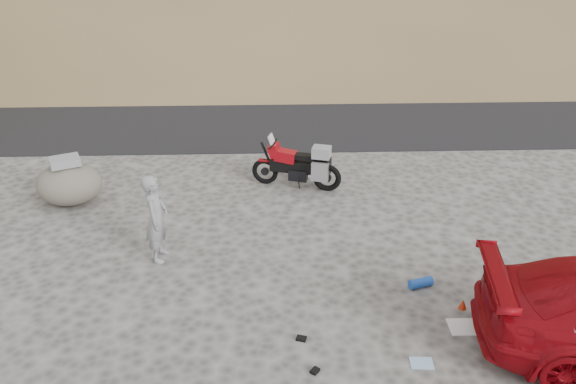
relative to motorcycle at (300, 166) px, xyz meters
name	(u,v)px	position (x,y,z in m)	size (l,w,h in m)	color
ground	(297,273)	(-0.23, -3.45, -0.53)	(140.00, 140.00, 0.00)	#484542
road	(283,111)	(-0.23, 5.55, -0.53)	(120.00, 7.00, 0.05)	black
motorcycle	(300,166)	(0.00, 0.00, 0.00)	(2.06, 0.94, 1.25)	black
man	(161,258)	(-2.72, -2.87, -0.53)	(0.61, 0.40, 1.67)	gray
boulder	(69,183)	(-5.03, -0.58, -0.06)	(1.61, 1.45, 1.08)	#504B44
gear_white_cloth	(463,327)	(2.25, -4.97, -0.53)	(0.44, 0.39, 0.01)	white
gear_blue_mat	(421,283)	(1.84, -3.92, -0.45)	(0.16, 0.16, 0.41)	#1C49AB
gear_funnel	(463,304)	(2.37, -4.52, -0.45)	(0.13, 0.13, 0.17)	#A9230B
gear_glove_a	(301,338)	(-0.26, -5.16, -0.51)	(0.15, 0.11, 0.04)	black
gear_glove_b	(315,371)	(-0.10, -5.83, -0.51)	(0.13, 0.10, 0.04)	black
gear_blue_cloth	(422,363)	(1.41, -5.72, -0.53)	(0.32, 0.24, 0.01)	#91BDE1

